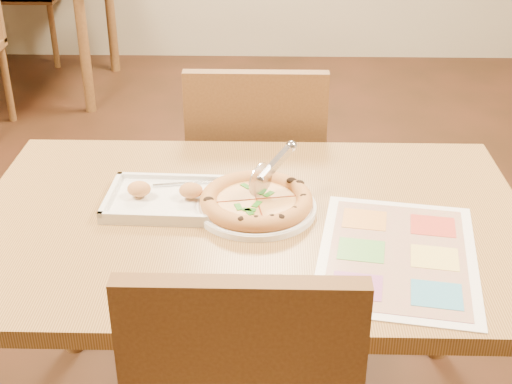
{
  "coord_description": "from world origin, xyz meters",
  "views": [
    {
      "loc": [
        0.05,
        -1.44,
        1.56
      ],
      "look_at": [
        0.01,
        0.03,
        0.77
      ],
      "focal_mm": 50.0,
      "sensor_mm": 36.0,
      "label": 1
    }
  ],
  "objects_px": {
    "dining_table": "(251,247)",
    "appetizer_tray": "(171,199)",
    "chair_far": "(256,163)",
    "pizza_cutter": "(271,169)",
    "pizza": "(256,201)",
    "plate": "(256,208)",
    "menu": "(397,255)"
  },
  "relations": [
    {
      "from": "dining_table",
      "to": "appetizer_tray",
      "type": "bearing_deg",
      "value": 163.99
    },
    {
      "from": "chair_far",
      "to": "pizza_cutter",
      "type": "distance_m",
      "value": 0.58
    },
    {
      "from": "pizza",
      "to": "pizza_cutter",
      "type": "xyz_separation_m",
      "value": [
        0.03,
        0.05,
        0.06
      ]
    },
    {
      "from": "dining_table",
      "to": "plate",
      "type": "distance_m",
      "value": 0.1
    },
    {
      "from": "plate",
      "to": "appetizer_tray",
      "type": "relative_size",
      "value": 0.91
    },
    {
      "from": "dining_table",
      "to": "pizza",
      "type": "bearing_deg",
      "value": 63.76
    },
    {
      "from": "chair_far",
      "to": "plate",
      "type": "xyz_separation_m",
      "value": [
        0.01,
        -0.57,
        0.16
      ]
    },
    {
      "from": "dining_table",
      "to": "appetizer_tray",
      "type": "distance_m",
      "value": 0.22
    },
    {
      "from": "pizza_cutter",
      "to": "appetizer_tray",
      "type": "distance_m",
      "value": 0.25
    },
    {
      "from": "appetizer_tray",
      "to": "menu",
      "type": "distance_m",
      "value": 0.55
    },
    {
      "from": "pizza_cutter",
      "to": "menu",
      "type": "relative_size",
      "value": 0.3
    },
    {
      "from": "menu",
      "to": "pizza_cutter",
      "type": "bearing_deg",
      "value": 139.58
    },
    {
      "from": "chair_far",
      "to": "plate",
      "type": "relative_size",
      "value": 1.64
    },
    {
      "from": "dining_table",
      "to": "pizza_cutter",
      "type": "relative_size",
      "value": 9.51
    },
    {
      "from": "appetizer_tray",
      "to": "pizza",
      "type": "bearing_deg",
      "value": -7.94
    },
    {
      "from": "dining_table",
      "to": "menu",
      "type": "xyz_separation_m",
      "value": [
        0.32,
        -0.16,
        0.09
      ]
    },
    {
      "from": "appetizer_tray",
      "to": "plate",
      "type": "bearing_deg",
      "value": -7.22
    },
    {
      "from": "plate",
      "to": "pizza",
      "type": "relative_size",
      "value": 1.07
    },
    {
      "from": "chair_far",
      "to": "appetizer_tray",
      "type": "xyz_separation_m",
      "value": [
        -0.19,
        -0.55,
        0.17
      ]
    },
    {
      "from": "dining_table",
      "to": "chair_far",
      "type": "relative_size",
      "value": 2.77
    },
    {
      "from": "chair_far",
      "to": "menu",
      "type": "height_order",
      "value": "chair_far"
    },
    {
      "from": "pizza",
      "to": "chair_far",
      "type": "bearing_deg",
      "value": 91.31
    },
    {
      "from": "pizza",
      "to": "appetizer_tray",
      "type": "distance_m",
      "value": 0.21
    },
    {
      "from": "dining_table",
      "to": "chair_far",
      "type": "bearing_deg",
      "value": 90.0
    },
    {
      "from": "plate",
      "to": "pizza_cutter",
      "type": "bearing_deg",
      "value": 52.64
    },
    {
      "from": "dining_table",
      "to": "pizza_cutter",
      "type": "xyz_separation_m",
      "value": [
        0.05,
        0.07,
        0.17
      ]
    },
    {
      "from": "menu",
      "to": "dining_table",
      "type": "bearing_deg",
      "value": 153.81
    },
    {
      "from": "chair_far",
      "to": "plate",
      "type": "distance_m",
      "value": 0.59
    },
    {
      "from": "pizza_cutter",
      "to": "appetizer_tray",
      "type": "bearing_deg",
      "value": 132.04
    },
    {
      "from": "chair_far",
      "to": "pizza",
      "type": "height_order",
      "value": "chair_far"
    },
    {
      "from": "plate",
      "to": "pizza_cutter",
      "type": "height_order",
      "value": "pizza_cutter"
    },
    {
      "from": "pizza",
      "to": "appetizer_tray",
      "type": "xyz_separation_m",
      "value": [
        -0.21,
        0.03,
        -0.02
      ]
    }
  ]
}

